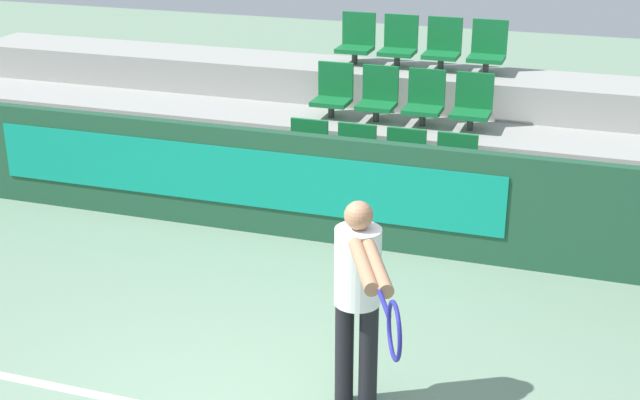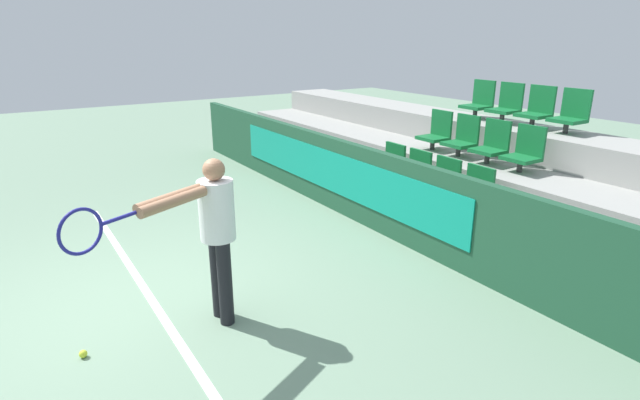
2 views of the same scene
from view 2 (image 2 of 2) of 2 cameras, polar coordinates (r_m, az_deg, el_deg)
The scene contains 20 objects.
ground_plane at distance 5.32m, azimuth -21.04°, elevation -11.23°, with size 30.00×30.00×0.00m, color gray.
court_baseline at distance 5.36m, azimuth -18.71°, elevation -10.70°, with size 6.19×0.08×0.01m.
barrier_wall at distance 6.50m, azimuth 7.81°, elevation 0.54°, with size 12.09×0.14×1.08m.
bleacher_tier_front at distance 6.93m, azimuth 11.30°, elevation -1.45°, with size 11.69×0.91×0.41m.
bleacher_tier_middle at distance 7.51m, azimuth 16.43°, elevation 1.35°, with size 11.69×0.91×0.82m.
bleacher_tier_back at distance 8.16m, azimuth 20.80°, elevation 3.72°, with size 11.69×0.91×1.23m.
stadium_chair_0 at distance 7.42m, azimuth 8.00°, elevation 3.87°, with size 0.40×0.37×0.59m.
stadium_chair_1 at distance 7.05m, azimuth 10.76°, elevation 2.95°, with size 0.40×0.37×0.59m.
stadium_chair_2 at distance 6.70m, azimuth 13.81°, elevation 1.91°, with size 0.40×0.37×0.59m.
stadium_chair_3 at distance 6.37m, azimuth 17.18°, elevation 0.76°, with size 0.40×0.37×0.59m.
stadium_chair_4 at distance 7.95m, azimuth 13.18°, elevation 7.58°, with size 0.40×0.37×0.59m.
stadium_chair_5 at distance 7.60m, azimuth 16.00°, elevation 6.87°, with size 0.40×0.37×0.59m.
stadium_chair_6 at distance 7.28m, azimuth 19.06°, elevation 6.07°, with size 0.40×0.37×0.59m.
stadium_chair_7 at distance 6.98m, azimuth 22.39°, elevation 5.19°, with size 0.40×0.37×0.59m.
stadium_chair_8 at distance 8.56m, azimuth 17.74°, elevation 10.73°, with size 0.40×0.37×0.59m.
stadium_chair_9 at distance 8.24m, azimuth 20.54°, elevation 10.17°, with size 0.40×0.37×0.59m.
stadium_chair_10 at distance 7.94m, azimuth 23.55°, elevation 9.54°, with size 0.40×0.37×0.59m.
stadium_chair_11 at distance 7.67m, azimuth 26.77°, elevation 8.84°, with size 0.40×0.37×0.59m.
tennis_player at distance 4.40m, azimuth -12.38°, elevation -3.03°, with size 0.75×1.44×1.53m.
tennis_ball at distance 4.70m, azimuth -25.45°, elevation -15.59°, with size 0.07×0.07×0.07m.
Camera 2 is at (4.62, -0.76, 2.53)m, focal length 28.00 mm.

